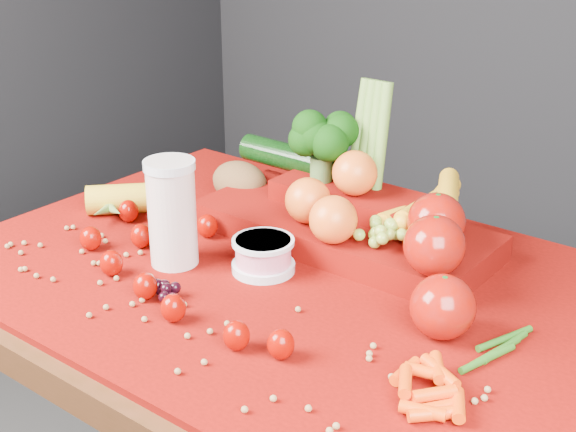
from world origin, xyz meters
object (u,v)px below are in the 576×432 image
Objects in this scene: table at (281,327)px; yogurt_bowl at (263,254)px; produce_mound at (361,214)px; milk_glass at (172,209)px.

table is 0.14m from yogurt_bowl.
yogurt_bowl is at bearing -114.23° from produce_mound.
produce_mound reaches higher than milk_glass.
table is 6.20× the size of milk_glass.
yogurt_bowl is 0.17× the size of produce_mound.
table is 0.27m from milk_glass.
produce_mound is at bearing 69.29° from table.
yogurt_bowl is 0.19m from produce_mound.
table is at bearing 45.18° from yogurt_bowl.
yogurt_bowl is at bearing -134.82° from table.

